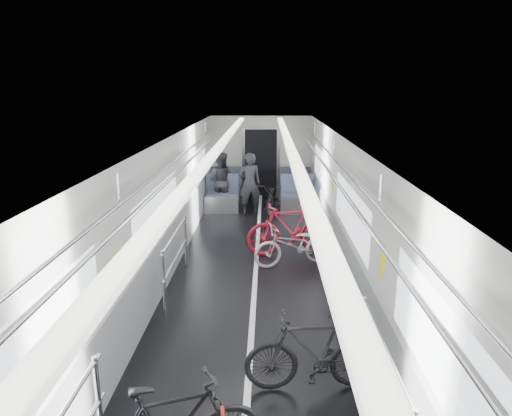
{
  "coord_description": "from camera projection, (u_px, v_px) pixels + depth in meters",
  "views": [
    {
      "loc": [
        0.2,
        -6.72,
        3.25
      ],
      "look_at": [
        0.0,
        1.22,
        1.12
      ],
      "focal_mm": 32.0,
      "sensor_mm": 36.0,
      "label": 1
    }
  ],
  "objects": [
    {
      "name": "bike_right_far",
      "position": [
        290.0,
        228.0,
        9.0
      ],
      "size": [
        1.86,
        0.96,
        1.07
      ],
      "primitive_type": "imported",
      "rotation": [
        0.0,
        0.0,
        -1.31
      ],
      "color": "#A51428",
      "rests_on": "floor"
    },
    {
      "name": "car_shell",
      "position": [
        257.0,
        200.0,
        8.76
      ],
      "size": [
        3.02,
        14.01,
        2.41
      ],
      "color": "black",
      "rests_on": "ground"
    },
    {
      "name": "person_seated",
      "position": [
        221.0,
        181.0,
        12.28
      ],
      "size": [
        0.83,
        0.69,
        1.56
      ],
      "primitive_type": "imported",
      "rotation": [
        0.0,
        0.0,
        3.0
      ],
      "color": "#2B2B32",
      "rests_on": "floor"
    },
    {
      "name": "bike_right_mid",
      "position": [
        294.0,
        245.0,
        8.46
      ],
      "size": [
        1.63,
        1.01,
        0.81
      ],
      "primitive_type": "imported",
      "rotation": [
        0.0,
        0.0,
        -1.24
      ],
      "color": "#B6B6BC",
      "rests_on": "floor"
    },
    {
      "name": "bike_aisle",
      "position": [
        271.0,
        198.0,
        11.85
      ],
      "size": [
        0.7,
        1.68,
        0.86
      ],
      "primitive_type": "imported",
      "rotation": [
        0.0,
        0.0,
        -0.08
      ],
      "color": "black",
      "rests_on": "floor"
    },
    {
      "name": "bike_right_near",
      "position": [
        314.0,
        351.0,
        4.96
      ],
      "size": [
        1.57,
        0.56,
        0.92
      ],
      "primitive_type": "imported",
      "rotation": [
        0.0,
        0.0,
        -1.49
      ],
      "color": "black",
      "rests_on": "floor"
    },
    {
      "name": "person_standing",
      "position": [
        249.0,
        184.0,
        11.77
      ],
      "size": [
        0.67,
        0.53,
        1.62
      ],
      "primitive_type": "imported",
      "rotation": [
        0.0,
        0.0,
        3.42
      ],
      "color": "black",
      "rests_on": "floor"
    }
  ]
}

